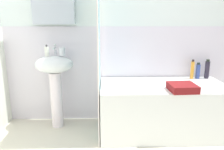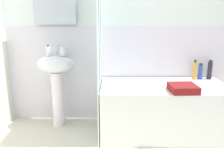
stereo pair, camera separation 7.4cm
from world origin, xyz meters
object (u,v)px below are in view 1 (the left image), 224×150
toothbrush_cup (62,52)px  lotion_bottle (207,69)px  sink (55,76)px  bathtub (162,108)px  conditioner_bottle (198,71)px  towel_folded (182,87)px  body_wash_bottle (192,70)px  soap_dispenser (47,51)px

toothbrush_cup → lotion_bottle: size_ratio=0.39×
sink → bathtub: 1.30m
sink → toothbrush_cup: 0.30m
conditioner_bottle → towel_folded: size_ratio=0.75×
toothbrush_cup → towel_folded: size_ratio=0.35×
conditioner_bottle → body_wash_bottle: body_wash_bottle is taller
toothbrush_cup → body_wash_bottle: bearing=3.4°
sink → body_wash_bottle: sink is taller
sink → toothbrush_cup: toothbrush_cup is taller
toothbrush_cup → body_wash_bottle: 1.58m
soap_dispenser → toothbrush_cup: 0.17m
soap_dispenser → lotion_bottle: 1.94m
sink → towel_folded: (1.38, -0.39, -0.03)m
conditioner_bottle → towel_folded: bearing=-125.5°
sink → soap_dispenser: (-0.07, -0.01, 0.29)m
soap_dispenser → conditioner_bottle: (1.80, 0.11, -0.27)m
lotion_bottle → conditioner_bottle: (-0.12, -0.00, -0.02)m
sink → lotion_bottle: size_ratio=3.70×
lotion_bottle → towel_folded: (-0.47, -0.50, -0.08)m
lotion_bottle → conditioner_bottle: bearing=-177.6°
sink → bathtub: bearing=-7.2°
toothbrush_cup → bathtub: 1.32m
body_wash_bottle → bathtub: bearing=-148.8°
sink → towel_folded: sink is taller
lotion_bottle → body_wash_bottle: (-0.19, -0.01, 0.00)m
toothbrush_cup → conditioner_bottle: toothbrush_cup is taller
sink → towel_folded: 1.44m
sink → lotion_bottle: bearing=3.3°
bathtub → soap_dispenser: bearing=173.7°
bathtub → lotion_bottle: (0.60, 0.26, 0.40)m
conditioner_bottle → lotion_bottle: bearing=2.4°
soap_dispenser → bathtub: 1.47m
bathtub → conditioner_bottle: (0.49, 0.26, 0.38)m
bathtub → lotion_bottle: bearing=23.6°
toothbrush_cup → towel_folded: bearing=-17.0°
sink → toothbrush_cup: (0.10, 0.00, 0.28)m
sink → soap_dispenser: bearing=-170.6°
conditioner_bottle → bathtub: bearing=-152.0°
bathtub → body_wash_bottle: body_wash_bottle is taller
toothbrush_cup → lotion_bottle: 1.77m
towel_folded → body_wash_bottle: bearing=60.2°
toothbrush_cup → conditioner_bottle: 1.66m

